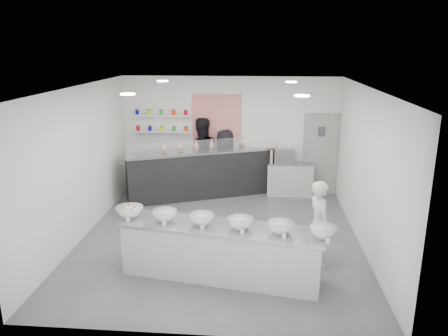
# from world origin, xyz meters

# --- Properties ---
(floor) EXTENTS (6.00, 6.00, 0.00)m
(floor) POSITION_xyz_m (0.00, 0.00, 0.00)
(floor) COLOR #515156
(floor) RESTS_ON ground
(ceiling) EXTENTS (6.00, 6.00, 0.00)m
(ceiling) POSITION_xyz_m (0.00, 0.00, 3.00)
(ceiling) COLOR white
(ceiling) RESTS_ON floor
(back_wall) EXTENTS (5.50, 0.00, 5.50)m
(back_wall) POSITION_xyz_m (0.00, 3.00, 1.50)
(back_wall) COLOR white
(back_wall) RESTS_ON floor
(left_wall) EXTENTS (0.00, 6.00, 6.00)m
(left_wall) POSITION_xyz_m (-2.75, 0.00, 1.50)
(left_wall) COLOR white
(left_wall) RESTS_ON floor
(right_wall) EXTENTS (0.00, 6.00, 6.00)m
(right_wall) POSITION_xyz_m (2.75, 0.00, 1.50)
(right_wall) COLOR white
(right_wall) RESTS_ON floor
(back_door) EXTENTS (0.88, 0.04, 2.10)m
(back_door) POSITION_xyz_m (2.30, 2.97, 1.05)
(back_door) COLOR gray
(back_door) RESTS_ON floor
(pattern_panel) EXTENTS (1.25, 0.03, 1.20)m
(pattern_panel) POSITION_xyz_m (-0.35, 2.98, 1.95)
(pattern_panel) COLOR red
(pattern_panel) RESTS_ON back_wall
(jar_shelf_lower) EXTENTS (1.45, 0.22, 0.04)m
(jar_shelf_lower) POSITION_xyz_m (-1.75, 2.90, 1.60)
(jar_shelf_lower) COLOR silver
(jar_shelf_lower) RESTS_ON back_wall
(jar_shelf_upper) EXTENTS (1.45, 0.22, 0.04)m
(jar_shelf_upper) POSITION_xyz_m (-1.75, 2.90, 2.02)
(jar_shelf_upper) COLOR silver
(jar_shelf_upper) RESTS_ON back_wall
(preserve_jars) EXTENTS (1.45, 0.10, 0.56)m
(preserve_jars) POSITION_xyz_m (-1.75, 2.88, 1.88)
(preserve_jars) COLOR red
(preserve_jars) RESTS_ON jar_shelf_lower
(downlight_0) EXTENTS (0.24, 0.24, 0.02)m
(downlight_0) POSITION_xyz_m (-1.40, -1.00, 2.98)
(downlight_0) COLOR white
(downlight_0) RESTS_ON ceiling
(downlight_1) EXTENTS (0.24, 0.24, 0.02)m
(downlight_1) POSITION_xyz_m (1.40, -1.00, 2.98)
(downlight_1) COLOR white
(downlight_1) RESTS_ON ceiling
(downlight_2) EXTENTS (0.24, 0.24, 0.02)m
(downlight_2) POSITION_xyz_m (-1.40, 1.60, 2.98)
(downlight_2) COLOR white
(downlight_2) RESTS_ON ceiling
(downlight_3) EXTENTS (0.24, 0.24, 0.02)m
(downlight_3) POSITION_xyz_m (1.40, 1.60, 2.98)
(downlight_3) COLOR white
(downlight_3) RESTS_ON ceiling
(prep_counter) EXTENTS (3.44, 1.34, 0.91)m
(prep_counter) POSITION_xyz_m (0.15, -1.44, 0.46)
(prep_counter) COLOR beige
(prep_counter) RESTS_ON floor
(back_bar) EXTENTS (3.90, 2.16, 1.22)m
(back_bar) POSITION_xyz_m (-0.63, 2.57, 0.61)
(back_bar) COLOR black
(back_bar) RESTS_ON floor
(sneeze_guard) EXTENTS (3.58, 1.49, 0.33)m
(sneeze_guard) POSITION_xyz_m (-0.50, 2.26, 1.38)
(sneeze_guard) COLOR white
(sneeze_guard) RESTS_ON back_bar
(espresso_ledge) EXTENTS (1.16, 0.37, 0.86)m
(espresso_ledge) POSITION_xyz_m (1.55, 2.78, 0.43)
(espresso_ledge) COLOR beige
(espresso_ledge) RESTS_ON floor
(espresso_machine) EXTENTS (0.50, 0.35, 0.38)m
(espresso_machine) POSITION_xyz_m (1.38, 2.78, 1.06)
(espresso_machine) COLOR #93969E
(espresso_machine) RESTS_ON espresso_ledge
(cup_stacks) EXTENTS (0.24, 0.24, 0.31)m
(cup_stacks) POSITION_xyz_m (1.12, 2.78, 1.02)
(cup_stacks) COLOR tan
(cup_stacks) RESTS_ON espresso_ledge
(prep_bowls) EXTENTS (3.70, 1.16, 0.17)m
(prep_bowls) POSITION_xyz_m (0.15, -1.44, 1.00)
(prep_bowls) COLOR white
(prep_bowls) RESTS_ON prep_counter
(label_cards) EXTENTS (3.31, 0.04, 0.07)m
(label_cards) POSITION_xyz_m (0.25, -1.97, 0.95)
(label_cards) COLOR white
(label_cards) RESTS_ON prep_counter
(cookie_bags) EXTENTS (2.04, 0.95, 0.27)m
(cookie_bags) POSITION_xyz_m (-0.63, 2.57, 1.35)
(cookie_bags) COLOR pink
(cookie_bags) RESTS_ON back_bar
(woman_prep) EXTENTS (0.53, 0.65, 1.54)m
(woman_prep) POSITION_xyz_m (1.81, -0.84, 0.77)
(woman_prep) COLOR silver
(woman_prep) RESTS_ON floor
(staff_left) EXTENTS (1.12, 0.97, 1.98)m
(staff_left) POSITION_xyz_m (-0.74, 2.82, 0.99)
(staff_left) COLOR black
(staff_left) RESTS_ON floor
(staff_right) EXTENTS (0.97, 0.83, 1.69)m
(staff_right) POSITION_xyz_m (-0.12, 2.82, 0.84)
(staff_right) COLOR black
(staff_right) RESTS_ON floor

